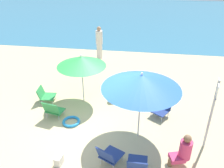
{
  "coord_description": "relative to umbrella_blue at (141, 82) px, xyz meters",
  "views": [
    {
      "loc": [
        1.25,
        -5.6,
        4.72
      ],
      "look_at": [
        0.22,
        1.56,
        0.7
      ],
      "focal_mm": 38.52,
      "sensor_mm": 36.0,
      "label": 1
    }
  ],
  "objects": [
    {
      "name": "sea_water",
      "position": [
        -1.23,
        14.62,
        -1.8
      ],
      "size": [
        40.0,
        16.0,
        0.01
      ],
      "primitive_type": "cube",
      "color": "teal",
      "rests_on": "ground_plane"
    },
    {
      "name": "beach_bag",
      "position": [
        -1.91,
        -1.35,
        -1.68
      ],
      "size": [
        0.2,
        0.26,
        0.25
      ],
      "primitive_type": "cube",
      "rotation": [
        0.0,
        0.0,
        1.42
      ],
      "color": "silver",
      "rests_on": "ground_plane"
    },
    {
      "name": "beach_chair_e",
      "position": [
        0.04,
        -1.37,
        -1.48
      ],
      "size": [
        0.49,
        0.6,
        0.61
      ],
      "rotation": [
        0.0,
        0.0,
        1.55
      ],
      "color": "navy",
      "rests_on": "ground_plane"
    },
    {
      "name": "umbrella_blue",
      "position": [
        0.0,
        0.0,
        0.0
      ],
      "size": [
        2.09,
        2.09,
        2.07
      ],
      "color": "silver",
      "rests_on": "ground_plane"
    },
    {
      "name": "person_b",
      "position": [
        1.13,
        -0.91,
        -1.34
      ],
      "size": [
        0.54,
        0.39,
        0.93
      ],
      "rotation": [
        0.0,
        0.0,
        3.42
      ],
      "color": "#DB3866",
      "rests_on": "ground_plane"
    },
    {
      "name": "umbrella_green",
      "position": [
        -2.01,
        1.63,
        -0.27
      ],
      "size": [
        1.64,
        1.64,
        1.77
      ],
      "color": "silver",
      "rests_on": "ground_plane"
    },
    {
      "name": "beach_chair_d",
      "position": [
        -0.66,
        -1.2,
        -1.46
      ],
      "size": [
        0.7,
        0.75,
        0.66
      ],
      "rotation": [
        0.0,
        0.0,
        1.1
      ],
      "color": "navy",
      "rests_on": "ground_plane"
    },
    {
      "name": "beach_chair_c",
      "position": [
        0.71,
        1.14,
        -1.52
      ],
      "size": [
        0.74,
        0.77,
        0.57
      ],
      "rotation": [
        0.0,
        0.0,
        -2.15
      ],
      "color": "navy",
      "rests_on": "ground_plane"
    },
    {
      "name": "warning_sign",
      "position": [
        1.81,
        -0.16,
        -0.45
      ],
      "size": [
        0.16,
        0.51,
        2.06
      ],
      "rotation": [
        0.0,
        0.0,
        -0.26
      ],
      "color": "#ADADB2",
      "rests_on": "ground_plane"
    },
    {
      "name": "person_c",
      "position": [
        -0.85,
        2.04,
        -1.38
      ],
      "size": [
        0.35,
        0.54,
        0.87
      ],
      "rotation": [
        0.0,
        0.0,
        1.4
      ],
      "color": "#2D519E",
      "rests_on": "ground_plane"
    },
    {
      "name": "swim_ring",
      "position": [
        -2.1,
        0.32,
        -1.76
      ],
      "size": [
        0.56,
        0.56,
        0.09
      ],
      "primitive_type": "torus",
      "color": "#238CD8",
      "rests_on": "ground_plane"
    },
    {
      "name": "ground_plane",
      "position": [
        -1.23,
        0.17,
        -1.8
      ],
      "size": [
        40.0,
        40.0,
        0.0
      ],
      "primitive_type": "plane",
      "color": "#D3BC8C"
    },
    {
      "name": "beach_chair_a",
      "position": [
        -2.72,
        0.48,
        -1.48
      ],
      "size": [
        0.63,
        0.6,
        0.65
      ],
      "rotation": [
        0.0,
        0.0,
        1.38
      ],
      "color": "#33934C",
      "rests_on": "ground_plane"
    },
    {
      "name": "person_a",
      "position": [
        -2.18,
        5.53,
        -1.0
      ],
      "size": [
        0.33,
        0.33,
        1.61
      ],
      "rotation": [
        0.0,
        0.0,
        4.31
      ],
      "color": "silver",
      "rests_on": "ground_plane"
    },
    {
      "name": "beach_chair_b",
      "position": [
        -3.34,
        1.37,
        -1.53
      ],
      "size": [
        0.59,
        0.54,
        0.55
      ],
      "rotation": [
        0.0,
        0.0,
        0.08
      ],
      "color": "#33934C",
      "rests_on": "ground_plane"
    }
  ]
}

